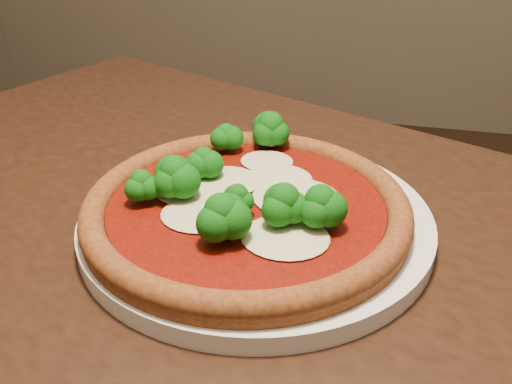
# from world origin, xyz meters

# --- Properties ---
(dining_table) EXTENTS (1.38, 1.17, 0.75)m
(dining_table) POSITION_xyz_m (-0.17, -0.20, 0.65)
(dining_table) COLOR black
(dining_table) RESTS_ON floor
(plate) EXTENTS (0.33, 0.33, 0.02)m
(plate) POSITION_xyz_m (-0.19, -0.12, 0.76)
(plate) COLOR silver
(plate) RESTS_ON dining_table
(pizza) EXTENTS (0.30, 0.30, 0.06)m
(pizza) POSITION_xyz_m (-0.20, -0.13, 0.78)
(pizza) COLOR brown
(pizza) RESTS_ON plate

